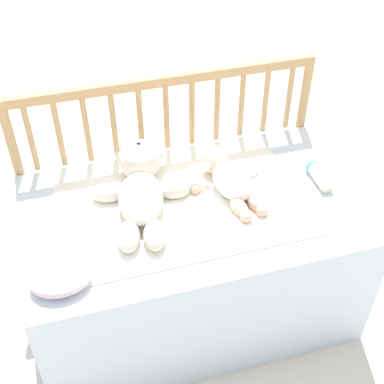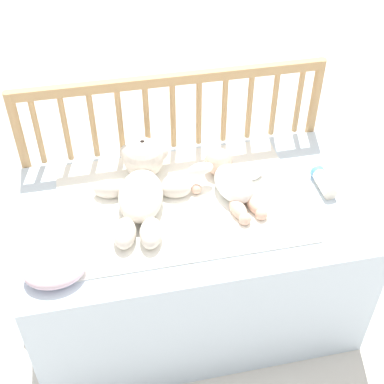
{
  "view_description": "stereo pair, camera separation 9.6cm",
  "coord_description": "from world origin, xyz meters",
  "px_view_note": "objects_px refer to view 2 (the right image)",
  "views": [
    {
      "loc": [
        -0.36,
        -1.26,
        1.79
      ],
      "look_at": [
        0.0,
        0.01,
        0.6
      ],
      "focal_mm": 50.0,
      "sensor_mm": 36.0,
      "label": 1
    },
    {
      "loc": [
        -0.27,
        -1.29,
        1.79
      ],
      "look_at": [
        0.0,
        0.01,
        0.6
      ],
      "focal_mm": 50.0,
      "sensor_mm": 36.0,
      "label": 2
    }
  ],
  "objects_px": {
    "teddy_bear": "(142,184)",
    "baby_bottle": "(322,180)",
    "small_pillow": "(54,270)",
    "baby": "(231,181)"
  },
  "relations": [
    {
      "from": "teddy_bear",
      "to": "baby_bottle",
      "type": "distance_m",
      "value": 0.63
    },
    {
      "from": "baby",
      "to": "baby_bottle",
      "type": "distance_m",
      "value": 0.33
    },
    {
      "from": "baby_bottle",
      "to": "small_pillow",
      "type": "height_order",
      "value": "small_pillow"
    },
    {
      "from": "teddy_bear",
      "to": "small_pillow",
      "type": "height_order",
      "value": "teddy_bear"
    },
    {
      "from": "small_pillow",
      "to": "baby_bottle",
      "type": "bearing_deg",
      "value": 13.69
    },
    {
      "from": "teddy_bear",
      "to": "baby_bottle",
      "type": "height_order",
      "value": "teddy_bear"
    },
    {
      "from": "teddy_bear",
      "to": "small_pillow",
      "type": "bearing_deg",
      "value": -135.0
    },
    {
      "from": "small_pillow",
      "to": "teddy_bear",
      "type": "bearing_deg",
      "value": 45.0
    },
    {
      "from": "baby_bottle",
      "to": "small_pillow",
      "type": "bearing_deg",
      "value": -166.31
    },
    {
      "from": "baby_bottle",
      "to": "baby",
      "type": "bearing_deg",
      "value": 172.54
    }
  ]
}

